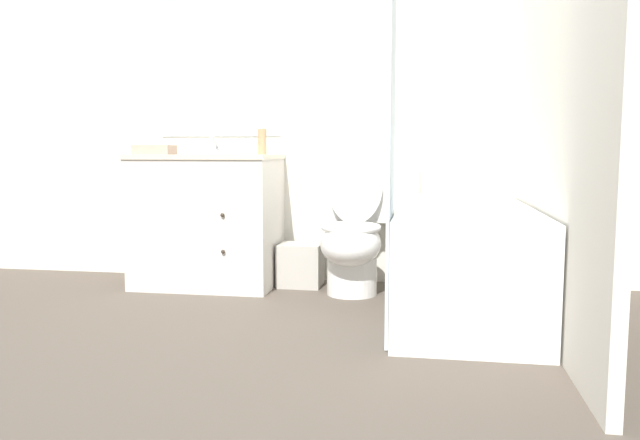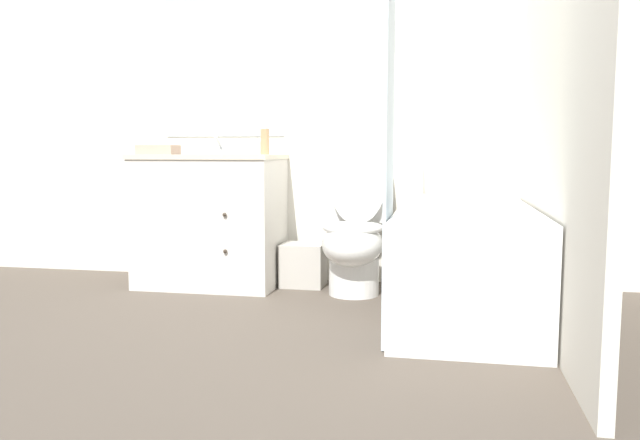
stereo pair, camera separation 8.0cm
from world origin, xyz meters
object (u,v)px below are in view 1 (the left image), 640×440
(bathtub, at_px, (464,261))
(hand_towel_folded, at_px, (155,150))
(sink_faucet, at_px, (216,149))
(wastebasket, at_px, (300,265))
(vanity_cabinet, at_px, (208,219))
(tissue_box, at_px, (251,148))
(soap_dispenser, at_px, (262,141))
(toilet, at_px, (353,237))
(bath_towel_folded, at_px, (443,208))

(bathtub, distance_m, hand_towel_folded, 1.99)
(sink_faucet, relative_size, wastebasket, 0.52)
(vanity_cabinet, distance_m, sink_faucet, 0.48)
(tissue_box, bearing_deg, soap_dispenser, -51.84)
(vanity_cabinet, relative_size, tissue_box, 7.03)
(vanity_cabinet, bearing_deg, sink_faucet, 90.00)
(toilet, height_order, bathtub, toilet)
(vanity_cabinet, xyz_separation_m, hand_towel_folded, (-0.29, -0.13, 0.44))
(bathtub, bearing_deg, sink_faucet, 157.34)
(toilet, xyz_separation_m, bathtub, (0.64, -0.40, -0.06))
(toilet, height_order, hand_towel_folded, hand_towel_folded)
(bath_towel_folded, bearing_deg, tissue_box, 134.98)
(sink_faucet, height_order, toilet, sink_faucet)
(soap_dispenser, bearing_deg, bathtub, -20.74)
(toilet, height_order, bath_towel_folded, toilet)
(vanity_cabinet, relative_size, wastebasket, 3.27)
(hand_towel_folded, height_order, bath_towel_folded, hand_towel_folded)
(toilet, bearing_deg, wastebasket, 158.74)
(vanity_cabinet, distance_m, wastebasket, 0.66)
(tissue_box, xyz_separation_m, bath_towel_folded, (1.20, -1.20, -0.27))
(vanity_cabinet, distance_m, hand_towel_folded, 0.54)
(hand_towel_folded, bearing_deg, toilet, 2.64)
(bathtub, relative_size, wastebasket, 5.49)
(vanity_cabinet, bearing_deg, tissue_box, 27.84)
(sink_faucet, height_order, tissue_box, sink_faucet)
(bathtub, relative_size, hand_towel_folded, 6.38)
(sink_faucet, height_order, wastebasket, sink_faucet)
(sink_faucet, xyz_separation_m, bathtub, (1.58, -0.66, -0.59))
(bathtub, bearing_deg, vanity_cabinet, 163.37)
(wastebasket, height_order, hand_towel_folded, hand_towel_folded)
(soap_dispenser, height_order, hand_towel_folded, soap_dispenser)
(sink_faucet, distance_m, hand_towel_folded, 0.43)
(sink_faucet, bearing_deg, soap_dispenser, -28.61)
(sink_faucet, relative_size, hand_towel_folded, 0.60)
(toilet, bearing_deg, hand_towel_folded, -177.36)
(toilet, xyz_separation_m, bath_towel_folded, (0.51, -1.00, 0.27))
(sink_faucet, xyz_separation_m, soap_dispenser, (0.37, -0.20, 0.05))
(vanity_cabinet, relative_size, bathtub, 0.60)
(soap_dispenser, xyz_separation_m, hand_towel_folded, (-0.66, -0.11, -0.05))
(bathtub, relative_size, tissue_box, 11.79)
(soap_dispenser, bearing_deg, vanity_cabinet, 177.98)
(tissue_box, bearing_deg, bath_towel_folded, -45.02)
(vanity_cabinet, xyz_separation_m, bath_towel_folded, (1.45, -1.07, 0.19))
(sink_faucet, bearing_deg, bath_towel_folded, -40.82)
(wastebasket, bearing_deg, hand_towel_folded, -167.59)
(toilet, relative_size, bath_towel_folded, 2.97)
(vanity_cabinet, relative_size, bath_towel_folded, 3.04)
(soap_dispenser, bearing_deg, sink_faucet, 151.39)
(soap_dispenser, distance_m, bath_towel_folded, 1.54)
(bathtub, distance_m, soap_dispenser, 1.45)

